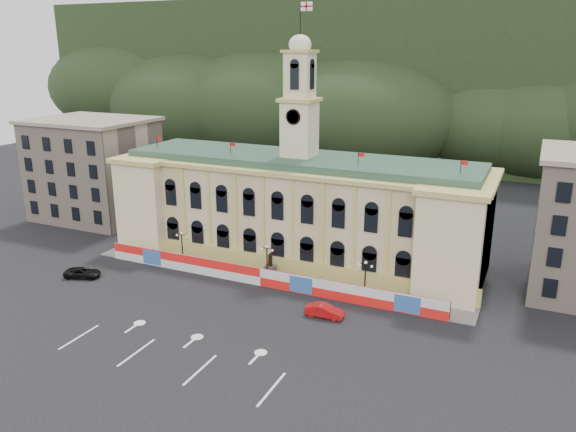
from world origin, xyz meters
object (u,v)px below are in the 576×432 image
at_px(statue, 270,270).
at_px(black_suv, 83,273).
at_px(red_sedan, 324,311).
at_px(lamp_center, 267,260).

relative_size(statue, black_suv, 0.68).
height_order(red_sedan, black_suv, red_sedan).
bearing_deg(statue, lamp_center, -90.00).
relative_size(lamp_center, red_sedan, 1.07).
bearing_deg(black_suv, lamp_center, -87.47).
xyz_separation_m(lamp_center, black_suv, (-24.06, -9.86, -2.38)).
xyz_separation_m(statue, black_suv, (-24.06, -10.86, -0.49)).
distance_m(lamp_center, black_suv, 26.11).
relative_size(red_sedan, black_suv, 0.87).
height_order(statue, black_suv, statue).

